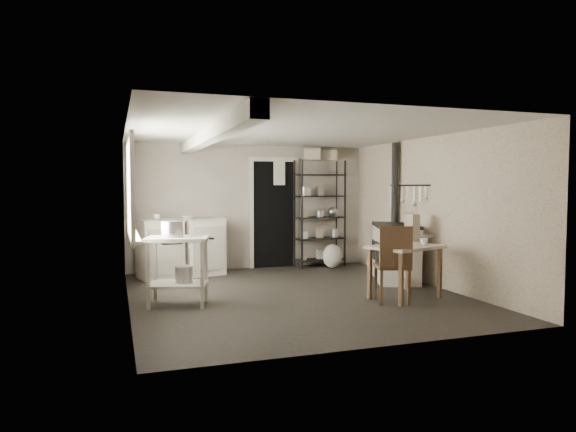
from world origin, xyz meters
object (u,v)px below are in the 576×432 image
object	(u,v)px
stockpot	(172,233)
base_cabinets	(181,249)
work_table	(405,271)
prep_table	(178,275)
flour_sack	(333,255)
stove	(396,254)
shelf_rack	(320,217)
chair	(392,266)

from	to	relation	value
stockpot	base_cabinets	bearing A→B (deg)	80.22
base_cabinets	work_table	xyz separation A→B (m)	(2.68, -2.76, -0.08)
prep_table	flour_sack	world-z (taller)	prep_table
stove	base_cabinets	bearing A→B (deg)	176.30
prep_table	work_table	xyz separation A→B (m)	(2.99, -0.57, -0.02)
shelf_rack	work_table	distance (m)	3.06
prep_table	stove	xyz separation A→B (m)	(3.56, 0.65, 0.04)
stockpot	flour_sack	size ratio (longest dim) A/B	0.66
prep_table	stove	size ratio (longest dim) A/B	0.76
stove	work_table	distance (m)	1.35
work_table	stockpot	bearing A→B (deg)	168.67
stockpot	base_cabinets	size ratio (longest dim) A/B	0.20
base_cabinets	chair	distance (m)	3.77
chair	stockpot	bearing A→B (deg)	-178.42
prep_table	stove	distance (m)	3.62
prep_table	base_cabinets	world-z (taller)	base_cabinets
prep_table	chair	xyz separation A→B (m)	(2.71, -0.71, 0.08)
chair	flour_sack	bearing A→B (deg)	98.99
flour_sack	stove	bearing A→B (deg)	-72.95
base_cabinets	stockpot	bearing A→B (deg)	-112.46
stove	work_table	xyz separation A→B (m)	(-0.57, -1.22, -0.06)
base_cabinets	shelf_rack	world-z (taller)	shelf_rack
stockpot	flour_sack	distance (m)	3.87
chair	flour_sack	xyz separation A→B (m)	(0.40, 2.87, -0.24)
base_cabinets	prep_table	bearing A→B (deg)	-110.65
shelf_rack	work_table	bearing A→B (deg)	-95.54
chair	work_table	bearing A→B (deg)	43.96
stockpot	shelf_rack	world-z (taller)	shelf_rack
base_cabinets	work_table	world-z (taller)	base_cabinets
base_cabinets	shelf_rack	distance (m)	2.71
stockpot	shelf_rack	size ratio (longest dim) A/B	0.15
chair	base_cabinets	bearing A→B (deg)	146.49
stockpot	chair	size ratio (longest dim) A/B	0.29
prep_table	stockpot	bearing A→B (deg)	144.87
prep_table	work_table	world-z (taller)	prep_table
flour_sack	chair	bearing A→B (deg)	-97.85
prep_table	work_table	bearing A→B (deg)	-10.74
work_table	chair	bearing A→B (deg)	-152.88
shelf_rack	flour_sack	bearing A→B (deg)	-69.50
shelf_rack	stove	xyz separation A→B (m)	(0.60, -1.79, -0.51)
prep_table	flour_sack	xyz separation A→B (m)	(3.10, 2.15, -0.16)
shelf_rack	stove	size ratio (longest dim) A/B	1.73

